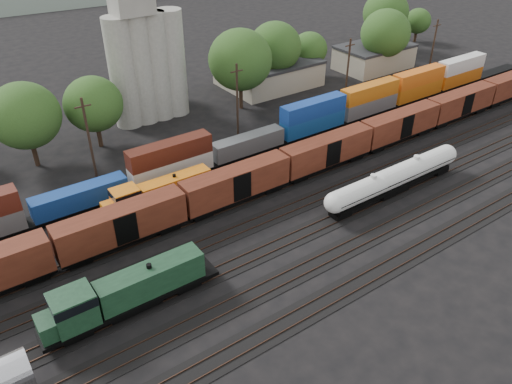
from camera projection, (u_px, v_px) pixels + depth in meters
ground at (255, 224)px, 61.46m from camera, size 600.00×600.00×0.00m
tracks at (255, 223)px, 61.43m from camera, size 180.00×33.20×0.20m
green_locomotive at (121, 294)px, 47.38m from camera, size 17.88×3.16×4.73m
tank_car_a at (372, 188)px, 63.89m from camera, size 15.60×2.79×4.09m
tank_car_b at (415, 169)px, 67.82m from camera, size 16.18×2.90×4.24m
orange_locomotive at (156, 193)px, 63.14m from camera, size 15.96×2.66×3.99m
boxcar_string at (236, 183)px, 63.54m from camera, size 169.00×2.90×4.20m
container_wall at (208, 152)px, 71.51m from camera, size 160.00×2.60×5.80m
grain_silo at (146, 55)px, 81.84m from camera, size 13.40×5.00×29.00m
industrial_sheds at (171, 102)px, 87.62m from camera, size 119.38×17.26×5.10m
tree_band at (168, 74)px, 85.04m from camera, size 165.58×22.61×14.35m
utility_poles at (169, 117)px, 73.30m from camera, size 122.20×0.36×12.00m
distant_hills at (11, 2)px, 263.56m from camera, size 860.00×286.00×130.00m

